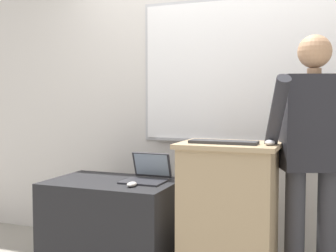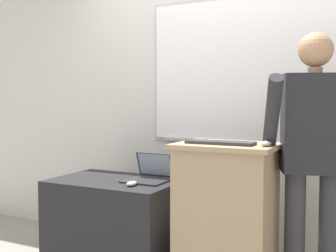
{
  "view_description": "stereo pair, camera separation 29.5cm",
  "coord_description": "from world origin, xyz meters",
  "px_view_note": "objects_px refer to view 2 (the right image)",
  "views": [
    {
      "loc": [
        0.95,
        -2.36,
        1.29
      ],
      "look_at": [
        -0.12,
        0.4,
        1.11
      ],
      "focal_mm": 45.0,
      "sensor_mm": 36.0,
      "label": 1
    },
    {
      "loc": [
        1.22,
        -2.24,
        1.29
      ],
      "look_at": [
        -0.12,
        0.4,
        1.11
      ],
      "focal_mm": 45.0,
      "sensor_mm": 36.0,
      "label": 2
    }
  ],
  "objects_px": {
    "side_desk": "(116,224)",
    "wireless_keyboard": "(220,143)",
    "computer_mouse_by_laptop": "(132,184)",
    "computer_mouse_by_keyboard": "(266,144)",
    "lectern_podium": "(226,220)",
    "laptop": "(150,173)",
    "person_presenter": "(313,148)"
  },
  "relations": [
    {
      "from": "side_desk",
      "to": "laptop",
      "type": "bearing_deg",
      "value": 20.39
    },
    {
      "from": "person_presenter",
      "to": "wireless_keyboard",
      "type": "distance_m",
      "value": 0.58
    },
    {
      "from": "side_desk",
      "to": "laptop",
      "type": "xyz_separation_m",
      "value": [
        0.25,
        0.09,
        0.4
      ]
    },
    {
      "from": "lectern_podium",
      "to": "laptop",
      "type": "bearing_deg",
      "value": 167.93
    },
    {
      "from": "laptop",
      "to": "computer_mouse_by_keyboard",
      "type": "bearing_deg",
      "value": -11.83
    },
    {
      "from": "side_desk",
      "to": "wireless_keyboard",
      "type": "relative_size",
      "value": 2.18
    },
    {
      "from": "lectern_podium",
      "to": "person_presenter",
      "type": "bearing_deg",
      "value": 17.82
    },
    {
      "from": "wireless_keyboard",
      "to": "computer_mouse_by_laptop",
      "type": "relative_size",
      "value": 4.4
    },
    {
      "from": "person_presenter",
      "to": "computer_mouse_by_laptop",
      "type": "bearing_deg",
      "value": 173.01
    },
    {
      "from": "lectern_podium",
      "to": "person_presenter",
      "type": "xyz_separation_m",
      "value": [
        0.52,
        0.17,
        0.48
      ]
    },
    {
      "from": "laptop",
      "to": "side_desk",
      "type": "bearing_deg",
      "value": -159.61
    },
    {
      "from": "laptop",
      "to": "computer_mouse_by_laptop",
      "type": "xyz_separation_m",
      "value": [
        -0.01,
        -0.24,
        -0.04
      ]
    },
    {
      "from": "lectern_podium",
      "to": "laptop",
      "type": "xyz_separation_m",
      "value": [
        -0.65,
        0.14,
        0.23
      ]
    },
    {
      "from": "lectern_podium",
      "to": "computer_mouse_by_keyboard",
      "type": "distance_m",
      "value": 0.59
    },
    {
      "from": "lectern_podium",
      "to": "computer_mouse_by_keyboard",
      "type": "xyz_separation_m",
      "value": [
        0.27,
        -0.05,
        0.52
      ]
    },
    {
      "from": "lectern_podium",
      "to": "computer_mouse_by_keyboard",
      "type": "height_order",
      "value": "computer_mouse_by_keyboard"
    },
    {
      "from": "lectern_podium",
      "to": "person_presenter",
      "type": "distance_m",
      "value": 0.72
    },
    {
      "from": "side_desk",
      "to": "computer_mouse_by_keyboard",
      "type": "bearing_deg",
      "value": -4.9
    },
    {
      "from": "computer_mouse_by_laptop",
      "to": "computer_mouse_by_keyboard",
      "type": "bearing_deg",
      "value": 2.84
    },
    {
      "from": "computer_mouse_by_keyboard",
      "to": "computer_mouse_by_laptop",
      "type": "bearing_deg",
      "value": -177.16
    },
    {
      "from": "person_presenter",
      "to": "wireless_keyboard",
      "type": "relative_size",
      "value": 3.9
    },
    {
      "from": "lectern_podium",
      "to": "wireless_keyboard",
      "type": "height_order",
      "value": "wireless_keyboard"
    },
    {
      "from": "laptop",
      "to": "wireless_keyboard",
      "type": "distance_m",
      "value": 0.72
    },
    {
      "from": "person_presenter",
      "to": "computer_mouse_by_laptop",
      "type": "xyz_separation_m",
      "value": [
        -1.18,
        -0.27,
        -0.28
      ]
    },
    {
      "from": "computer_mouse_by_laptop",
      "to": "person_presenter",
      "type": "bearing_deg",
      "value": 12.69
    },
    {
      "from": "lectern_podium",
      "to": "laptop",
      "type": "distance_m",
      "value": 0.71
    },
    {
      "from": "laptop",
      "to": "computer_mouse_by_laptop",
      "type": "distance_m",
      "value": 0.24
    },
    {
      "from": "side_desk",
      "to": "computer_mouse_by_keyboard",
      "type": "relative_size",
      "value": 9.57
    },
    {
      "from": "lectern_podium",
      "to": "laptop",
      "type": "height_order",
      "value": "lectern_podium"
    },
    {
      "from": "side_desk",
      "to": "laptop",
      "type": "height_order",
      "value": "laptop"
    },
    {
      "from": "lectern_podium",
      "to": "side_desk",
      "type": "bearing_deg",
      "value": 177.03
    },
    {
      "from": "person_presenter",
      "to": "side_desk",
      "type": "bearing_deg",
      "value": 165.14
    }
  ]
}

